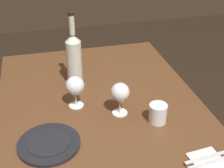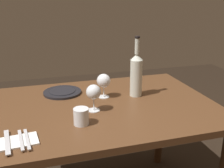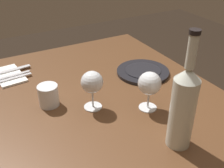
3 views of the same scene
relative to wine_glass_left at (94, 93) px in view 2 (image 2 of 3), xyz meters
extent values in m
cube|color=#56351E|center=(-0.05, -0.07, -0.12)|extent=(1.30, 0.90, 0.04)
cylinder|color=#412816|center=(-0.63, -0.45, -0.49)|extent=(0.06, 0.06, 0.70)
cylinder|color=#412816|center=(0.53, -0.45, -0.49)|extent=(0.06, 0.06, 0.70)
cylinder|color=white|center=(0.00, 0.00, -0.10)|extent=(0.07, 0.07, 0.00)
cylinder|color=white|center=(0.00, 0.00, -0.06)|extent=(0.01, 0.01, 0.07)
sphere|color=white|center=(0.00, 0.00, 0.00)|extent=(0.08, 0.08, 0.08)
cylinder|color=#510A14|center=(0.00, 0.00, 0.00)|extent=(0.06, 0.06, 0.02)
cylinder|color=white|center=(-0.10, -0.17, -0.10)|extent=(0.07, 0.07, 0.00)
cylinder|color=white|center=(-0.10, -0.17, -0.07)|extent=(0.01, 0.01, 0.07)
sphere|color=white|center=(-0.10, -0.17, 0.00)|extent=(0.08, 0.08, 0.08)
cylinder|color=#510A14|center=(-0.10, -0.17, 0.00)|extent=(0.06, 0.06, 0.03)
cylinder|color=silver|center=(-0.30, -0.15, 0.01)|extent=(0.07, 0.07, 0.22)
cone|color=silver|center=(-0.30, -0.15, 0.14)|extent=(0.07, 0.07, 0.03)
cylinder|color=silver|center=(-0.30, -0.15, 0.20)|extent=(0.03, 0.03, 0.09)
cylinder|color=black|center=(-0.30, -0.15, 0.26)|extent=(0.03, 0.03, 0.01)
cylinder|color=white|center=(0.09, 0.14, -0.06)|extent=(0.07, 0.07, 0.08)
cylinder|color=silver|center=(0.09, 0.14, -0.08)|extent=(0.06, 0.06, 0.03)
cylinder|color=black|center=(0.13, -0.31, -0.10)|extent=(0.24, 0.24, 0.01)
cylinder|color=black|center=(0.13, -0.31, -0.09)|extent=(0.16, 0.16, 0.00)
cube|color=white|center=(0.39, 0.23, -0.10)|extent=(0.20, 0.13, 0.01)
cube|color=silver|center=(0.37, 0.23, -0.09)|extent=(0.03, 0.18, 0.00)
cube|color=silver|center=(0.34, 0.23, -0.09)|extent=(0.03, 0.18, 0.00)
cube|color=silver|center=(0.42, 0.23, -0.09)|extent=(0.04, 0.21, 0.00)
camera|label=1|loc=(1.06, -0.30, 0.70)|focal=50.73mm
camera|label=2|loc=(0.28, 1.30, 0.50)|focal=43.30mm
camera|label=3|loc=(-0.76, 0.34, 0.48)|focal=43.98mm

